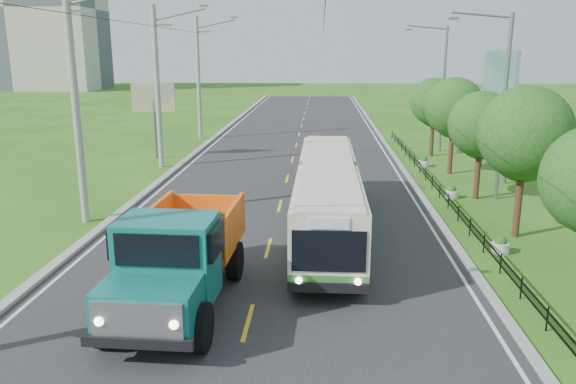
# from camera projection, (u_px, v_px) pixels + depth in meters

# --- Properties ---
(ground) EXTENTS (240.00, 240.00, 0.00)m
(ground) POSITION_uv_depth(u_px,v_px,m) (248.00, 323.00, 15.42)
(ground) COLOR #275C15
(ground) RESTS_ON ground
(road) EXTENTS (14.00, 120.00, 0.02)m
(road) POSITION_uv_depth(u_px,v_px,m) (289.00, 171.00, 34.78)
(road) COLOR #28282B
(road) RESTS_ON ground
(curb_left) EXTENTS (0.40, 120.00, 0.15)m
(curb_left) POSITION_uv_depth(u_px,v_px,m) (175.00, 169.00, 35.17)
(curb_left) COLOR #9E9E99
(curb_left) RESTS_ON ground
(curb_right) EXTENTS (0.30, 120.00, 0.10)m
(curb_right) POSITION_uv_depth(u_px,v_px,m) (405.00, 172.00, 34.36)
(curb_right) COLOR #9E9E99
(curb_right) RESTS_ON ground
(edge_line_left) EXTENTS (0.12, 120.00, 0.00)m
(edge_line_left) POSITION_uv_depth(u_px,v_px,m) (183.00, 170.00, 35.15)
(edge_line_left) COLOR silver
(edge_line_left) RESTS_ON road
(edge_line_right) EXTENTS (0.12, 120.00, 0.00)m
(edge_line_right) POSITION_uv_depth(u_px,v_px,m) (397.00, 173.00, 34.40)
(edge_line_right) COLOR silver
(edge_line_right) RESTS_ON road
(centre_dash) EXTENTS (0.12, 2.20, 0.00)m
(centre_dash) POSITION_uv_depth(u_px,v_px,m) (248.00, 322.00, 15.41)
(centre_dash) COLOR yellow
(centre_dash) RESTS_ON road
(railing_right) EXTENTS (0.04, 40.00, 0.60)m
(railing_right) POSITION_uv_depth(u_px,v_px,m) (440.00, 192.00, 28.45)
(railing_right) COLOR black
(railing_right) RESTS_ON ground
(pole_near) EXTENTS (3.51, 0.32, 10.00)m
(pole_near) POSITION_uv_depth(u_px,v_px,m) (77.00, 104.00, 23.36)
(pole_near) COLOR gray
(pole_near) RESTS_ON ground
(pole_mid) EXTENTS (3.51, 0.32, 10.00)m
(pole_mid) POSITION_uv_depth(u_px,v_px,m) (158.00, 87.00, 34.98)
(pole_mid) COLOR gray
(pole_mid) RESTS_ON ground
(pole_far) EXTENTS (3.51, 0.32, 10.00)m
(pole_far) POSITION_uv_depth(u_px,v_px,m) (199.00, 78.00, 46.60)
(pole_far) COLOR gray
(pole_far) RESTS_ON ground
(tree_third) EXTENTS (3.60, 3.62, 6.00)m
(tree_third) POSITION_uv_depth(u_px,v_px,m) (525.00, 138.00, 21.77)
(tree_third) COLOR #382314
(tree_third) RESTS_ON ground
(tree_fourth) EXTENTS (3.24, 3.31, 5.40)m
(tree_fourth) POSITION_uv_depth(u_px,v_px,m) (482.00, 128.00, 27.68)
(tree_fourth) COLOR #382314
(tree_fourth) RESTS_ON ground
(tree_fifth) EXTENTS (3.48, 3.52, 5.80)m
(tree_fifth) POSITION_uv_depth(u_px,v_px,m) (454.00, 110.00, 33.42)
(tree_fifth) COLOR #382314
(tree_fifth) RESTS_ON ground
(tree_back) EXTENTS (3.30, 3.36, 5.50)m
(tree_back) POSITION_uv_depth(u_px,v_px,m) (434.00, 104.00, 39.28)
(tree_back) COLOR #382314
(tree_back) RESTS_ON ground
(streetlight_mid) EXTENTS (3.02, 0.20, 9.07)m
(streetlight_mid) POSITION_uv_depth(u_px,v_px,m) (501.00, 101.00, 27.17)
(streetlight_mid) COLOR slate
(streetlight_mid) RESTS_ON ground
(streetlight_far) EXTENTS (3.02, 0.20, 9.07)m
(streetlight_far) POSITION_uv_depth(u_px,v_px,m) (441.00, 85.00, 40.73)
(streetlight_far) COLOR slate
(streetlight_far) RESTS_ON ground
(planter_near) EXTENTS (0.64, 0.64, 0.67)m
(planter_near) POSITION_uv_depth(u_px,v_px,m) (500.00, 246.00, 20.67)
(planter_near) COLOR silver
(planter_near) RESTS_ON ground
(planter_mid) EXTENTS (0.64, 0.64, 0.67)m
(planter_mid) POSITION_uv_depth(u_px,v_px,m) (452.00, 193.00, 28.41)
(planter_mid) COLOR silver
(planter_mid) RESTS_ON ground
(planter_far) EXTENTS (0.64, 0.64, 0.67)m
(planter_far) POSITION_uv_depth(u_px,v_px,m) (424.00, 162.00, 36.16)
(planter_far) COLOR silver
(planter_far) RESTS_ON ground
(billboard_left) EXTENTS (3.00, 0.20, 5.20)m
(billboard_left) POSITION_uv_depth(u_px,v_px,m) (154.00, 102.00, 38.25)
(billboard_left) COLOR slate
(billboard_left) RESTS_ON ground
(billboard_right) EXTENTS (0.24, 6.00, 7.30)m
(billboard_right) POSITION_uv_depth(u_px,v_px,m) (499.00, 85.00, 32.78)
(billboard_right) COLOR slate
(billboard_right) RESTS_ON ground
(apartment_near) EXTENTS (28.00, 14.00, 30.00)m
(apartment_near) POSITION_uv_depth(u_px,v_px,m) (24.00, 9.00, 106.87)
(apartment_near) COLOR #B7B2A3
(apartment_near) RESTS_ON ground
(bus) EXTENTS (2.47, 14.62, 2.82)m
(bus) POSITION_uv_depth(u_px,v_px,m) (327.00, 191.00, 22.91)
(bus) COLOR #357D32
(bus) RESTS_ON ground
(dump_truck) EXTENTS (2.99, 7.16, 2.97)m
(dump_truck) POSITION_uv_depth(u_px,v_px,m) (179.00, 252.00, 16.04)
(dump_truck) COLOR #13726B
(dump_truck) RESTS_ON ground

